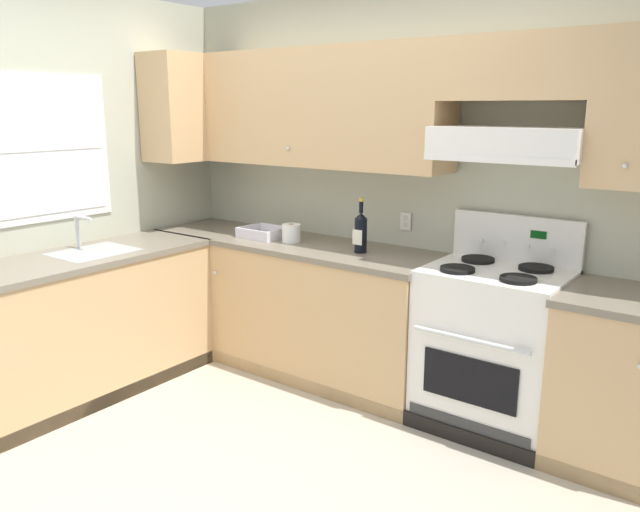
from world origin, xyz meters
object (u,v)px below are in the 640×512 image
object	(u,v)px
bowl	(263,234)
paper_towel_roll	(291,233)
wine_bottle	(361,231)
stove	(492,347)

from	to	relation	value
bowl	paper_towel_roll	bearing A→B (deg)	-1.35
wine_bottle	bowl	size ratio (longest dim) A/B	1.17
wine_bottle	bowl	xyz separation A→B (m)	(-0.81, -0.01, -0.11)
stove	bowl	size ratio (longest dim) A/B	4.04
bowl	paper_towel_roll	xyz separation A→B (m)	(0.26, -0.01, 0.04)
wine_bottle	paper_towel_roll	world-z (taller)	wine_bottle
bowl	paper_towel_roll	world-z (taller)	paper_towel_roll
stove	wine_bottle	world-z (taller)	wine_bottle
stove	bowl	xyz separation A→B (m)	(-1.70, -0.03, 0.46)
wine_bottle	bowl	world-z (taller)	wine_bottle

